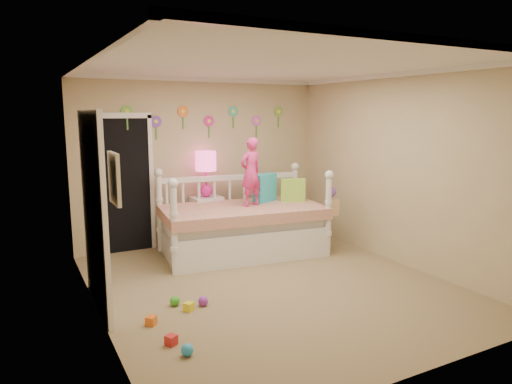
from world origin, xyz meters
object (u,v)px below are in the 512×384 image
table_lamp (206,167)px  child (251,172)px  daybed (242,211)px  nightstand (207,220)px

table_lamp → child: bearing=-61.5°
child → daybed: bearing=-25.2°
child → nightstand: (-0.40, 0.74, -0.84)m
child → table_lamp: 0.85m
table_lamp → daybed: bearing=-68.9°
daybed → child: 0.59m
daybed → nightstand: 0.81m
nightstand → table_lamp: bearing=-3.3°
daybed → child: (0.13, -0.02, 0.57)m
daybed → child: child is taller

